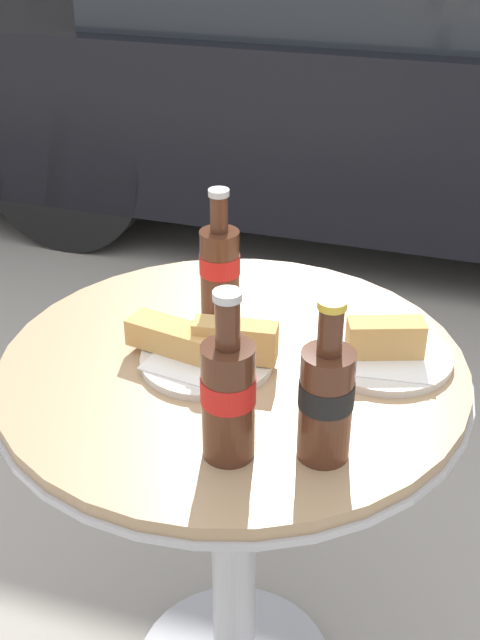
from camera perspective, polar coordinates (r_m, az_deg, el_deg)
The scene contains 7 objects.
bistro_table at distance 1.31m, azimuth -0.48°, elevation -9.16°, with size 0.72×0.72×0.72m.
cola_bottle_left at distance 0.98m, azimuth -0.84°, elevation -5.29°, with size 0.07×0.07×0.23m.
cola_bottle_right at distance 1.29m, azimuth -1.45°, elevation 3.75°, with size 0.07×0.07×0.22m.
cola_bottle_center at distance 0.98m, azimuth 6.14°, elevation -5.52°, with size 0.07×0.07×0.22m.
lunch_plate_near at distance 1.19m, azimuth -2.52°, elevation -2.06°, with size 0.23×0.20×0.07m.
lunch_plate_far at distance 1.22m, azimuth 10.23°, elevation -2.10°, with size 0.21×0.21×0.07m.
parked_car at distance 3.52m, azimuth 14.06°, elevation 17.22°, with size 4.43×1.72×1.37m.
Camera 1 is at (0.32, -0.96, 1.38)m, focal length 45.00 mm.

